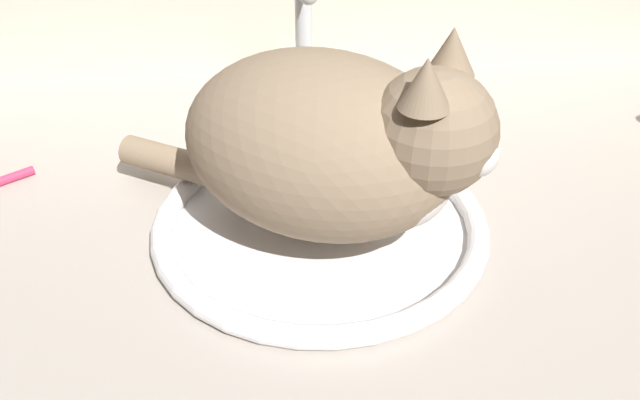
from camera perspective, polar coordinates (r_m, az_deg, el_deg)
countertop at (r=76.93cm, az=0.78°, el=-2.01°), size 121.54×70.75×3.00cm
sink_basin at (r=72.93cm, az=0.00°, el=-1.97°), size 33.45×33.45×2.17cm
faucet at (r=87.48cm, az=-1.20°, el=10.25°), size 16.99×11.67×20.87cm
cat at (r=66.72cm, az=1.48°, el=4.47°), size 37.41×31.04×20.13cm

